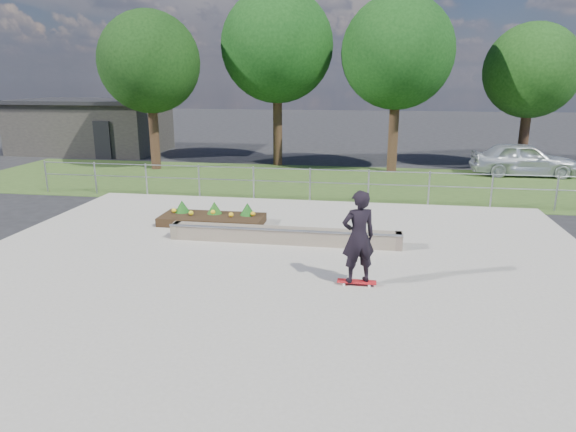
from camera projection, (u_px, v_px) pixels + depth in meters
The scene contains 13 objects.
ground at pixel (267, 285), 10.75m from camera, with size 120.00×120.00×0.00m, color black.
grass_verge at pixel (320, 182), 21.23m from camera, with size 30.00×8.00×0.02m, color #314A1D.
concrete_slab at pixel (267, 283), 10.74m from camera, with size 15.00×15.00×0.06m, color #9B9589.
fence at pixel (310, 180), 17.70m from camera, with size 20.06×0.06×1.20m.
building at pixel (92, 126), 29.67m from camera, with size 8.40×5.40×3.00m.
tree_far_left at pixel (149, 63), 23.11m from camera, with size 4.55×4.55×7.15m.
tree_mid_left at pixel (277, 46), 23.97m from camera, with size 5.25×5.25×8.25m.
tree_mid_right at pixel (398, 53), 22.26m from camera, with size 4.90×4.90×7.70m.
tree_far_right at pixel (532, 71), 22.96m from camera, with size 4.20×4.20×6.60m.
grind_ledge at pixel (284, 235), 13.21m from camera, with size 6.00×0.44×0.43m.
planter_bed at pixel (213, 217), 14.99m from camera, with size 3.00×1.20×0.61m.
skateboarder at pixel (358, 237), 10.31m from camera, with size 0.82×0.69×2.00m.
parked_car at pixel (523, 159), 22.53m from camera, with size 1.75×4.34×1.48m, color silver.
Camera 1 is at (2.03, -9.80, 4.19)m, focal length 32.00 mm.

